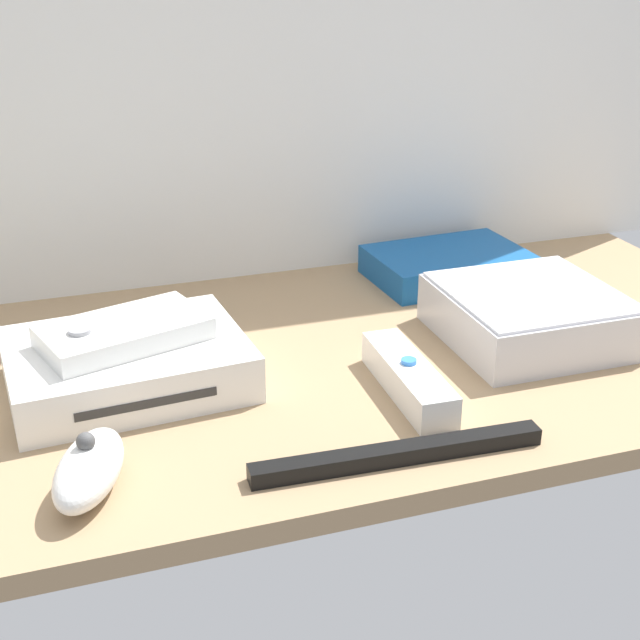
{
  "coord_description": "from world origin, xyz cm",
  "views": [
    {
      "loc": [
        -24.66,
        -73.91,
        38.52
      ],
      "look_at": [
        0.0,
        0.0,
        4.0
      ],
      "focal_mm": 49.81,
      "sensor_mm": 36.0,
      "label": 1
    }
  ],
  "objects_px": {
    "remote_nunchuk": "(89,469)",
    "mini_computer": "(529,315)",
    "network_router": "(447,265)",
    "remote_classic_pad": "(124,332)",
    "sensor_bar": "(401,453)",
    "remote_wand": "(408,378)",
    "game_console": "(127,362)"
  },
  "relations": [
    {
      "from": "remote_nunchuk",
      "to": "mini_computer",
      "type": "bearing_deg",
      "value": 39.61
    },
    {
      "from": "network_router",
      "to": "remote_classic_pad",
      "type": "relative_size",
      "value": 1.16
    },
    {
      "from": "mini_computer",
      "to": "sensor_bar",
      "type": "distance_m",
      "value": 0.27
    },
    {
      "from": "mini_computer",
      "to": "remote_classic_pad",
      "type": "relative_size",
      "value": 1.06
    },
    {
      "from": "network_router",
      "to": "remote_classic_pad",
      "type": "xyz_separation_m",
      "value": [
        -0.4,
        -0.16,
        0.04
      ]
    },
    {
      "from": "remote_wand",
      "to": "game_console",
      "type": "bearing_deg",
      "value": 159.28
    },
    {
      "from": "network_router",
      "to": "sensor_bar",
      "type": "relative_size",
      "value": 0.78
    },
    {
      "from": "remote_classic_pad",
      "to": "sensor_bar",
      "type": "distance_m",
      "value": 0.27
    },
    {
      "from": "remote_nunchuk",
      "to": "sensor_bar",
      "type": "xyz_separation_m",
      "value": [
        0.24,
        -0.03,
        -0.01
      ]
    },
    {
      "from": "remote_nunchuk",
      "to": "remote_wand",
      "type": "bearing_deg",
      "value": 36.05
    },
    {
      "from": "game_console",
      "to": "remote_wand",
      "type": "xyz_separation_m",
      "value": [
        0.24,
        -0.1,
        -0.01
      ]
    },
    {
      "from": "network_router",
      "to": "sensor_bar",
      "type": "height_order",
      "value": "network_router"
    },
    {
      "from": "network_router",
      "to": "remote_wand",
      "type": "distance_m",
      "value": 0.3
    },
    {
      "from": "game_console",
      "to": "mini_computer",
      "type": "xyz_separation_m",
      "value": [
        0.4,
        -0.03,
        0.0
      ]
    },
    {
      "from": "network_router",
      "to": "remote_wand",
      "type": "height_order",
      "value": "same"
    },
    {
      "from": "game_console",
      "to": "remote_nunchuk",
      "type": "relative_size",
      "value": 2.03
    },
    {
      "from": "mini_computer",
      "to": "remote_wand",
      "type": "relative_size",
      "value": 1.14
    },
    {
      "from": "network_router",
      "to": "remote_wand",
      "type": "xyz_separation_m",
      "value": [
        -0.16,
        -0.25,
        -0.0
      ]
    },
    {
      "from": "network_router",
      "to": "sensor_bar",
      "type": "xyz_separation_m",
      "value": [
        -0.21,
        -0.35,
        -0.01
      ]
    },
    {
      "from": "game_console",
      "to": "mini_computer",
      "type": "bearing_deg",
      "value": -8.6
    },
    {
      "from": "game_console",
      "to": "remote_nunchuk",
      "type": "distance_m",
      "value": 0.17
    },
    {
      "from": "mini_computer",
      "to": "remote_nunchuk",
      "type": "xyz_separation_m",
      "value": [
        -0.45,
        -0.14,
        -0.01
      ]
    },
    {
      "from": "remote_wand",
      "to": "remote_classic_pad",
      "type": "relative_size",
      "value": 0.93
    },
    {
      "from": "network_router",
      "to": "remote_classic_pad",
      "type": "distance_m",
      "value": 0.43
    },
    {
      "from": "game_console",
      "to": "mini_computer",
      "type": "relative_size",
      "value": 1.3
    },
    {
      "from": "mini_computer",
      "to": "game_console",
      "type": "bearing_deg",
      "value": 175.77
    },
    {
      "from": "remote_wand",
      "to": "remote_classic_pad",
      "type": "xyz_separation_m",
      "value": [
        -0.24,
        0.09,
        0.04
      ]
    },
    {
      "from": "remote_classic_pad",
      "to": "sensor_bar",
      "type": "xyz_separation_m",
      "value": [
        0.19,
        -0.2,
        -0.05
      ]
    },
    {
      "from": "mini_computer",
      "to": "remote_classic_pad",
      "type": "distance_m",
      "value": 0.4
    },
    {
      "from": "mini_computer",
      "to": "remote_classic_pad",
      "type": "height_order",
      "value": "remote_classic_pad"
    },
    {
      "from": "mini_computer",
      "to": "remote_classic_pad",
      "type": "bearing_deg",
      "value": 176.34
    },
    {
      "from": "game_console",
      "to": "remote_classic_pad",
      "type": "bearing_deg",
      "value": -100.09
    }
  ]
}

